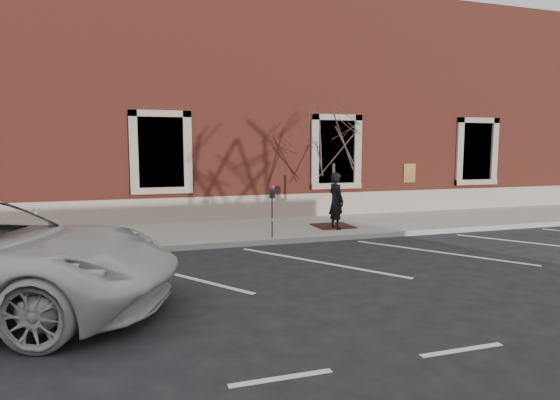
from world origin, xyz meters
name	(u,v)px	position (x,y,z in m)	size (l,w,h in m)	color
ground	(287,243)	(0.00, 0.00, 0.00)	(120.00, 120.00, 0.00)	#28282B
sidewalk_near	(269,229)	(0.00, 1.75, 0.07)	(40.00, 3.50, 0.15)	gray
curb_near	(287,241)	(0.00, -0.05, 0.07)	(40.00, 0.12, 0.15)	#9E9E99
parking_stripes	(318,262)	(0.00, -2.20, 0.00)	(28.00, 4.40, 0.01)	silver
building_civic	(228,113)	(0.00, 7.74, 4.00)	(40.00, 8.62, 8.00)	maroon
man	(336,201)	(1.82, 0.86, 0.99)	(0.61, 0.40, 1.67)	black
parking_meter	(272,201)	(-0.37, 0.15, 1.12)	(0.13, 0.10, 1.40)	#595B60
tree_grate	(333,226)	(1.92, 1.29, 0.16)	(1.11, 1.11, 0.03)	#391B12
sapling	(334,146)	(1.92, 1.29, 2.59)	(2.10, 2.10, 3.49)	#4D392E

